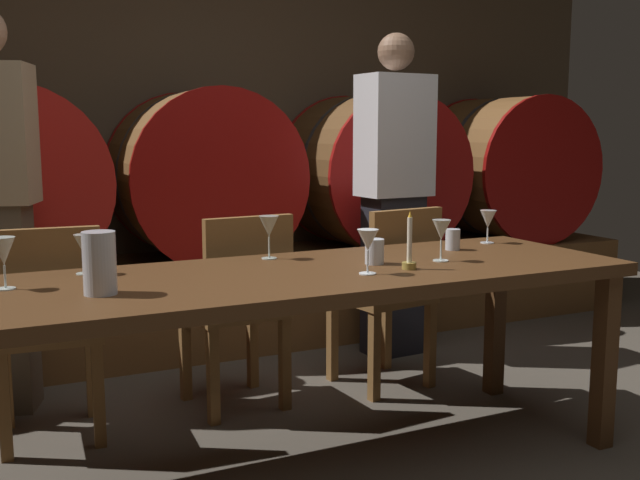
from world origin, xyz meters
TOP-DOWN VIEW (x-y plane):
  - back_wall at (0.00, 2.73)m, footprint 6.26×0.24m
  - barrel_shelf at (0.00, 2.18)m, footprint 5.63×0.90m
  - wine_barrel_left at (-1.07, 2.18)m, footprint 0.99×0.82m
  - wine_barrel_center at (-0.02, 2.18)m, footprint 0.99×0.82m
  - wine_barrel_right at (1.10, 2.18)m, footprint 0.99×0.82m
  - wine_barrel_far_right at (2.18, 2.18)m, footprint 0.99×0.82m
  - dining_table at (-0.21, 0.40)m, footprint 2.50×0.78m
  - chair_left at (-0.99, 1.02)m, footprint 0.42×0.42m
  - chair_center at (-0.20, 1.04)m, footprint 0.43×0.43m
  - chair_right at (0.55, 1.00)m, footprint 0.45×0.45m
  - guest_right at (0.85, 1.49)m, footprint 0.40×0.27m
  - candle_center at (0.18, 0.27)m, footprint 0.05×0.05m
  - pitcher at (-0.89, 0.32)m, footprint 0.10×0.10m
  - wine_glass_far_left at (-1.15, 0.52)m, footprint 0.07×0.07m
  - wine_glass_left at (-0.89, 0.67)m, footprint 0.07×0.07m
  - wine_glass_center_left at (-0.20, 0.68)m, footprint 0.08×0.08m
  - wine_glass_center_right at (0.00, 0.25)m, footprint 0.08×0.08m
  - wine_glass_right at (0.38, 0.36)m, footprint 0.07×0.07m
  - wine_glass_far_right at (0.83, 0.65)m, footprint 0.07×0.07m
  - cup_left at (0.12, 0.41)m, footprint 0.07×0.07m
  - cup_right at (0.58, 0.56)m, footprint 0.06×0.06m

SIDE VIEW (x-z plane):
  - barrel_shelf at x=0.00m, z-range 0.00..0.48m
  - chair_left at x=-0.99m, z-range 0.05..0.93m
  - chair_center at x=-0.20m, z-range 0.05..0.93m
  - chair_right at x=0.55m, z-range 0.05..0.93m
  - dining_table at x=-0.21m, z-range 0.30..1.04m
  - cup_right at x=0.58m, z-range 0.74..0.83m
  - cup_left at x=0.12m, z-range 0.74..0.84m
  - candle_center at x=0.18m, z-range 0.69..0.91m
  - pitcher at x=-0.89m, z-range 0.74..0.93m
  - wine_glass_left at x=-0.89m, z-range 0.77..0.91m
  - wine_glass_far_right at x=0.83m, z-range 0.77..0.92m
  - wine_glass_right at x=0.38m, z-range 0.78..0.94m
  - wine_glass_center_right at x=0.00m, z-range 0.78..0.94m
  - wine_glass_far_left at x=-1.15m, z-range 0.78..0.94m
  - wine_glass_center_left at x=-0.20m, z-range 0.78..0.95m
  - guest_right at x=0.85m, z-range 0.02..1.77m
  - wine_barrel_left at x=-1.07m, z-range 0.48..1.47m
  - wine_barrel_center at x=-0.02m, z-range 0.48..1.47m
  - wine_barrel_right at x=1.10m, z-range 0.48..1.47m
  - wine_barrel_far_right at x=2.18m, z-range 0.48..1.47m
  - back_wall at x=0.00m, z-range 0.00..2.56m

